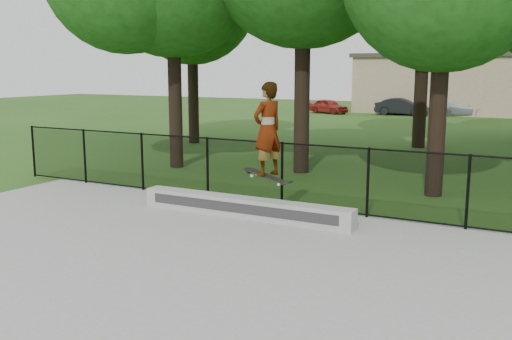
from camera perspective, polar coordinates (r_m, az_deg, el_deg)
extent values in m
plane|color=#224C15|center=(8.41, -15.19, -12.44)|extent=(100.00, 100.00, 0.00)
cube|color=gray|center=(8.40, -15.20, -12.25)|extent=(14.00, 12.00, 0.06)
cube|color=#B6B5B0|center=(12.16, -1.22, -3.75)|extent=(4.88, 0.40, 0.42)
imported|color=maroon|center=(41.88, 7.26, 6.35)|extent=(3.30, 2.33, 1.05)
imported|color=black|center=(41.20, 14.35, 6.16)|extent=(3.35, 1.52, 1.19)
imported|color=#969FAA|center=(41.69, 20.00, 5.83)|extent=(3.55, 1.91, 1.07)
cube|color=black|center=(11.42, 1.15, -0.64)|extent=(0.82, 0.23, 0.25)
imported|color=#C2D7FF|center=(11.28, 1.17, 4.10)|extent=(0.67, 0.80, 1.86)
cylinder|color=black|center=(17.82, -21.37, 1.76)|extent=(0.06, 0.06, 1.50)
cylinder|color=black|center=(16.38, -16.76, 1.34)|extent=(0.06, 0.06, 1.50)
cylinder|color=black|center=(15.05, -11.31, 0.84)|extent=(0.06, 0.06, 1.50)
cylinder|color=black|center=(13.90, -4.87, 0.24)|extent=(0.06, 0.06, 1.50)
cylinder|color=black|center=(12.94, 2.62, -0.46)|extent=(0.06, 0.06, 1.50)
cylinder|color=black|center=(12.25, 11.12, -1.24)|extent=(0.06, 0.06, 1.50)
cylinder|color=black|center=(11.85, 20.42, -2.07)|extent=(0.06, 0.06, 1.50)
cylinder|color=black|center=(12.83, 2.64, 2.71)|extent=(16.00, 0.04, 0.04)
cylinder|color=black|center=(13.09, 2.59, -3.47)|extent=(16.00, 0.04, 0.04)
cube|color=black|center=(12.94, 2.62, -0.46)|extent=(16.00, 0.01, 1.50)
cylinder|color=black|center=(18.66, -8.10, 7.61)|extent=(0.44, 0.44, 4.81)
cylinder|color=black|center=(17.55, 4.63, 8.06)|extent=(0.44, 0.44, 5.13)
cylinder|color=black|center=(14.90, 17.71, 5.48)|extent=(0.44, 0.44, 4.21)
cylinder|color=black|center=(24.88, -6.30, 7.96)|extent=(0.44, 0.44, 4.57)
cylinder|color=black|center=(24.14, 16.17, 8.03)|extent=(0.44, 0.44, 4.96)
cube|color=#C6AF8B|center=(44.27, 18.27, 8.04)|extent=(12.00, 6.00, 4.00)
cube|color=#3F3833|center=(44.26, 18.43, 10.82)|extent=(12.40, 6.40, 0.30)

